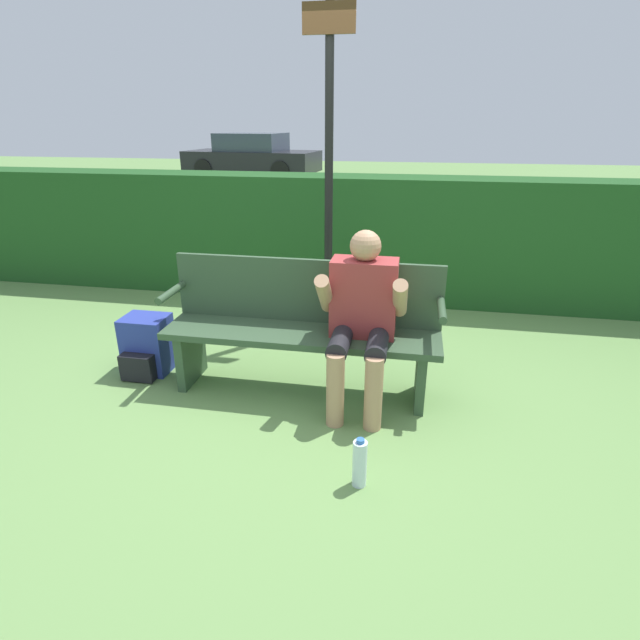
{
  "coord_description": "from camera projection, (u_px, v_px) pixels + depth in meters",
  "views": [
    {
      "loc": [
        0.68,
        -2.98,
        1.76
      ],
      "look_at": [
        0.15,
        -0.1,
        0.58
      ],
      "focal_mm": 28.0,
      "sensor_mm": 36.0,
      "label": 1
    }
  ],
  "objects": [
    {
      "name": "park_bench",
      "position": [
        303.0,
        325.0,
        3.38
      ],
      "size": [
        1.85,
        0.43,
        0.89
      ],
      "color": "#334C33",
      "rests_on": "ground"
    },
    {
      "name": "signpost",
      "position": [
        329.0,
        157.0,
        4.09
      ],
      "size": [
        0.4,
        0.09,
        2.61
      ],
      "color": "black",
      "rests_on": "ground"
    },
    {
      "name": "backpack",
      "position": [
        147.0,
        346.0,
        3.68
      ],
      "size": [
        0.32,
        0.35,
        0.43
      ],
      "color": "#283893",
      "rests_on": "ground"
    },
    {
      "name": "water_bottle",
      "position": [
        360.0,
        463.0,
        2.54
      ],
      "size": [
        0.07,
        0.07,
        0.28
      ],
      "color": "silver",
      "rests_on": "ground"
    },
    {
      "name": "hedge_back",
      "position": [
        344.0,
        237.0,
        5.17
      ],
      "size": [
        12.0,
        0.55,
        1.24
      ],
      "color": "#1E4C1E",
      "rests_on": "ground"
    },
    {
      "name": "ground_plane",
      "position": [
        302.0,
        390.0,
        3.49
      ],
      "size": [
        40.0,
        40.0,
        0.0
      ],
      "primitive_type": "plane",
      "color": "#668E4C"
    },
    {
      "name": "person_seated",
      "position": [
        362.0,
        313.0,
        3.14
      ],
      "size": [
        0.55,
        0.58,
        1.13
      ],
      "color": "#993333",
      "rests_on": "ground"
    },
    {
      "name": "parked_car",
      "position": [
        252.0,
        156.0,
        16.03
      ],
      "size": [
        4.33,
        2.26,
        1.34
      ],
      "rotation": [
        0.0,
        0.0,
        -0.1
      ],
      "color": "black",
      "rests_on": "ground"
    }
  ]
}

